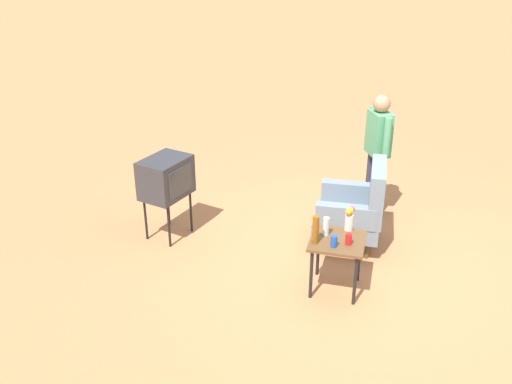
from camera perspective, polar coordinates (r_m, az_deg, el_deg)
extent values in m
plane|color=#C17A4C|center=(6.71, 9.41, -6.57)|extent=(60.00, 60.00, 0.00)
cylinder|color=brown|center=(7.16, 7.07, -3.22)|extent=(0.05, 0.05, 0.22)
cylinder|color=brown|center=(6.70, 6.62, -5.35)|extent=(0.05, 0.05, 0.22)
cylinder|color=brown|center=(7.15, 11.32, -3.61)|extent=(0.05, 0.05, 0.22)
cylinder|color=brown|center=(6.69, 11.17, -5.77)|extent=(0.05, 0.05, 0.22)
cube|color=slate|center=(6.82, 9.16, -2.92)|extent=(0.80, 0.80, 0.20)
cube|color=slate|center=(6.63, 12.16, 0.04)|extent=(0.77, 0.20, 0.64)
cube|color=slate|center=(7.00, 9.46, -0.05)|extent=(0.17, 0.69, 0.26)
cube|color=slate|center=(6.43, 9.12, -2.43)|extent=(0.17, 0.69, 0.26)
cylinder|color=black|center=(6.21, 6.32, -6.09)|extent=(0.04, 0.04, 0.57)
cylinder|color=black|center=(5.84, 5.62, -8.31)|extent=(0.04, 0.04, 0.57)
cylinder|color=black|center=(6.18, 10.45, -6.57)|extent=(0.04, 0.04, 0.57)
cylinder|color=black|center=(5.80, 10.04, -8.84)|extent=(0.04, 0.04, 0.57)
cube|color=brown|center=(5.85, 8.29, -4.94)|extent=(0.56, 0.56, 0.03)
cylinder|color=black|center=(6.79, -8.83, -3.46)|extent=(0.03, 0.03, 0.55)
cylinder|color=black|center=(7.09, -6.63, -2.01)|extent=(0.03, 0.03, 0.55)
cylinder|color=black|center=(7.00, -11.14, -2.72)|extent=(0.03, 0.03, 0.55)
cylinder|color=black|center=(7.29, -8.91, -1.34)|extent=(0.03, 0.03, 0.55)
cube|color=#333338|center=(6.82, -9.16, 1.47)|extent=(0.70, 0.59, 0.48)
cube|color=#383D3F|center=(6.69, -7.65, 1.09)|extent=(0.41, 0.12, 0.34)
cylinder|color=#2D3347|center=(7.66, 11.59, 1.08)|extent=(0.14, 0.14, 0.86)
cylinder|color=#2D3347|center=(7.50, 12.18, 0.46)|extent=(0.14, 0.14, 0.86)
cube|color=#4C9366|center=(7.32, 12.37, 5.84)|extent=(0.42, 0.36, 0.56)
cylinder|color=#4C9366|center=(7.52, 11.65, 6.64)|extent=(0.09, 0.09, 0.50)
cylinder|color=#4C9366|center=(7.11, 13.17, 5.41)|extent=(0.09, 0.09, 0.50)
sphere|color=#A37556|center=(7.21, 12.66, 8.76)|extent=(0.22, 0.22, 0.22)
cylinder|color=red|center=(5.75, 9.38, -4.74)|extent=(0.07, 0.07, 0.12)
cylinder|color=silver|center=(5.86, 7.13, -3.49)|extent=(0.06, 0.06, 0.20)
cylinder|color=blue|center=(5.69, 7.92, -4.97)|extent=(0.07, 0.07, 0.12)
cylinder|color=brown|center=(5.69, 6.07, -3.81)|extent=(0.07, 0.07, 0.30)
cylinder|color=silver|center=(6.00, 9.47, -3.07)|extent=(0.09, 0.09, 0.18)
sphere|color=yellow|center=(5.93, 9.56, -1.88)|extent=(0.07, 0.07, 0.07)
sphere|color=#E04C66|center=(5.97, 9.70, -1.72)|extent=(0.07, 0.07, 0.07)
sphere|color=orange|center=(5.90, 9.38, -2.01)|extent=(0.07, 0.07, 0.07)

